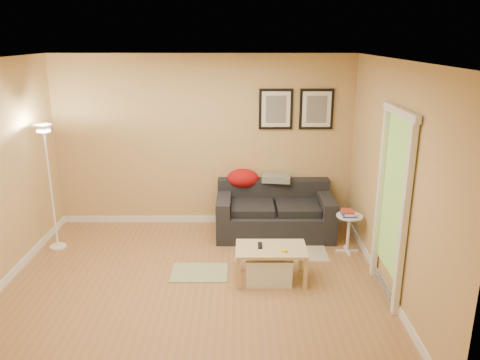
{
  "coord_description": "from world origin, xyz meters",
  "views": [
    {
      "loc": [
        0.55,
        -4.96,
        2.84
      ],
      "look_at": [
        0.55,
        0.85,
        1.05
      ],
      "focal_mm": 35.16,
      "sensor_mm": 36.0,
      "label": 1
    }
  ],
  "objects": [
    {
      "name": "baseboard_back",
      "position": [
        0.0,
        1.99,
        0.05
      ],
      "size": [
        4.5,
        0.02,
        0.1
      ],
      "primitive_type": "cube",
      "color": "white",
      "rests_on": "ground"
    },
    {
      "name": "sofa",
      "position": [
        1.06,
        1.53,
        0.38
      ],
      "size": [
        1.7,
        0.9,
        0.75
      ],
      "primitive_type": null,
      "color": "black",
      "rests_on": "ground"
    },
    {
      "name": "tape_roll",
      "position": [
        1.07,
        0.04,
        0.44
      ],
      "size": [
        0.07,
        0.07,
        0.03
      ],
      "primitive_type": "cylinder",
      "color": "yellow",
      "rests_on": "coffee_table"
    },
    {
      "name": "wall_right",
      "position": [
        2.25,
        0.0,
        1.3
      ],
      "size": [
        0.0,
        4.0,
        4.0
      ],
      "primitive_type": "plane",
      "rotation": [
        1.57,
        0.0,
        -1.57
      ],
      "color": "tan",
      "rests_on": "ground"
    },
    {
      "name": "wall_front",
      "position": [
        0.0,
        -2.0,
        1.3
      ],
      "size": [
        4.5,
        0.0,
        4.5
      ],
      "primitive_type": "plane",
      "rotation": [
        -1.57,
        0.0,
        0.0
      ],
      "color": "tan",
      "rests_on": "ground"
    },
    {
      "name": "red_throw",
      "position": [
        0.59,
        1.85,
        0.77
      ],
      "size": [
        0.48,
        0.36,
        0.28
      ],
      "primitive_type": null,
      "color": "red",
      "rests_on": "sofa"
    },
    {
      "name": "floor_lamp",
      "position": [
        -2.0,
        1.05,
        0.83
      ],
      "size": [
        0.23,
        0.23,
        1.75
      ],
      "primitive_type": null,
      "color": "white",
      "rests_on": "ground"
    },
    {
      "name": "storage_bin",
      "position": [
        0.89,
        0.12,
        0.17
      ],
      "size": [
        0.56,
        0.41,
        0.34
      ],
      "primitive_type": null,
      "color": "white",
      "rests_on": "ground"
    },
    {
      "name": "ceiling",
      "position": [
        0.0,
        0.0,
        2.6
      ],
      "size": [
        4.5,
        4.5,
        0.0
      ],
      "primitive_type": "plane",
      "rotation": [
        3.14,
        0.0,
        0.0
      ],
      "color": "white",
      "rests_on": "wall_back"
    },
    {
      "name": "baseboard_left",
      "position": [
        -2.24,
        0.0,
        0.05
      ],
      "size": [
        0.02,
        4.0,
        0.1
      ],
      "primitive_type": "cube",
      "color": "white",
      "rests_on": "ground"
    },
    {
      "name": "side_table",
      "position": [
        2.02,
        0.92,
        0.27
      ],
      "size": [
        0.35,
        0.35,
        0.53
      ],
      "primitive_type": null,
      "color": "white",
      "rests_on": "ground"
    },
    {
      "name": "coffee_table",
      "position": [
        0.92,
        0.15,
        0.21
      ],
      "size": [
        0.89,
        0.59,
        0.42
      ],
      "primitive_type": null,
      "rotation": [
        0.0,
        0.0,
        -0.09
      ],
      "color": "#D2B380",
      "rests_on": "ground"
    },
    {
      "name": "framed_print_right",
      "position": [
        1.68,
        1.98,
        1.8
      ],
      "size": [
        0.5,
        0.04,
        0.6
      ],
      "primitive_type": null,
      "color": "black",
      "rests_on": "wall_back"
    },
    {
      "name": "plaid_throw",
      "position": [
        1.1,
        1.82,
        0.78
      ],
      "size": [
        0.45,
        0.32,
        0.1
      ],
      "primitive_type": null,
      "rotation": [
        0.0,
        0.0,
        -0.14
      ],
      "color": "tan",
      "rests_on": "sofa"
    },
    {
      "name": "doorway",
      "position": [
        2.2,
        -0.15,
        1.02
      ],
      "size": [
        0.12,
        1.01,
        2.13
      ],
      "primitive_type": null,
      "color": "white",
      "rests_on": "ground"
    },
    {
      "name": "wall_back",
      "position": [
        0.0,
        2.0,
        1.3
      ],
      "size": [
        4.5,
        0.0,
        4.5
      ],
      "primitive_type": "plane",
      "rotation": [
        1.57,
        0.0,
        0.0
      ],
      "color": "tan",
      "rests_on": "ground"
    },
    {
      "name": "book_stack",
      "position": [
        2.0,
        0.92,
        0.57
      ],
      "size": [
        0.21,
        0.25,
        0.07
      ],
      "primitive_type": null,
      "rotation": [
        0.0,
        0.0,
        0.17
      ],
      "color": "#313493",
      "rests_on": "side_table"
    },
    {
      "name": "green_runner",
      "position": [
        0.04,
        0.31,
        0.01
      ],
      "size": [
        0.7,
        0.5,
        0.01
      ],
      "primitive_type": "cube",
      "color": "#668C4C",
      "rests_on": "ground"
    },
    {
      "name": "area_rug",
      "position": [
        1.11,
        1.03,
        0.01
      ],
      "size": [
        1.25,
        0.85,
        0.01
      ],
      "primitive_type": "cube",
      "color": "#C4B59B",
      "rests_on": "ground"
    },
    {
      "name": "framed_print_left",
      "position": [
        1.08,
        1.98,
        1.8
      ],
      "size": [
        0.5,
        0.04,
        0.6
      ],
      "primitive_type": null,
      "color": "black",
      "rests_on": "wall_back"
    },
    {
      "name": "remote_control",
      "position": [
        0.79,
        0.19,
        0.43
      ],
      "size": [
        0.05,
        0.16,
        0.02
      ],
      "primitive_type": "cube",
      "rotation": [
        0.0,
        0.0,
        -0.01
      ],
      "color": "black",
      "rests_on": "coffee_table"
    },
    {
      "name": "baseboard_right",
      "position": [
        2.24,
        0.0,
        0.05
      ],
      "size": [
        0.02,
        4.0,
        0.1
      ],
      "primitive_type": "cube",
      "color": "white",
      "rests_on": "ground"
    },
    {
      "name": "floor",
      "position": [
        0.0,
        0.0,
        0.0
      ],
      "size": [
        4.5,
        4.5,
        0.0
      ],
      "primitive_type": "plane",
      "color": "#9F6C44",
      "rests_on": "ground"
    }
  ]
}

